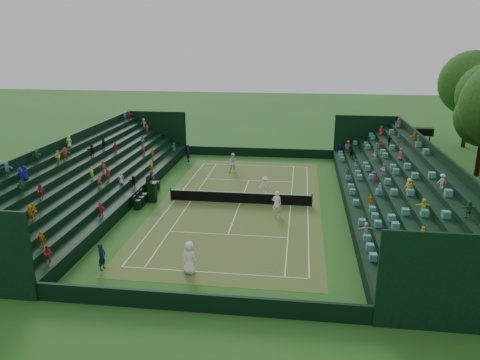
{
  "coord_description": "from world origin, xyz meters",
  "views": [
    {
      "loc": [
        4.69,
        -35.64,
        12.98
      ],
      "look_at": [
        0.0,
        0.0,
        2.0
      ],
      "focal_mm": 35.0,
      "sensor_mm": 36.0,
      "label": 1
    }
  ],
  "objects_px": {
    "player_near_east": "(277,204)",
    "player_far_east": "(265,186)",
    "umpire_chair": "(152,189)",
    "player_far_west": "(233,163)",
    "player_near_west": "(189,258)",
    "tennis_net": "(240,197)"
  },
  "relations": [
    {
      "from": "player_near_east",
      "to": "player_far_east",
      "type": "bearing_deg",
      "value": -83.29
    },
    {
      "from": "umpire_chair",
      "to": "player_far_west",
      "type": "distance_m",
      "value": 10.8
    },
    {
      "from": "player_near_west",
      "to": "player_near_east",
      "type": "xyz_separation_m",
      "value": [
        4.43,
        9.71,
        0.01
      ]
    },
    {
      "from": "player_far_east",
      "to": "tennis_net",
      "type": "bearing_deg",
      "value": -132.94
    },
    {
      "from": "umpire_chair",
      "to": "tennis_net",
      "type": "bearing_deg",
      "value": 4.45
    },
    {
      "from": "player_near_west",
      "to": "player_far_east",
      "type": "xyz_separation_m",
      "value": [
        3.15,
        14.69,
        -0.19
      ]
    },
    {
      "from": "tennis_net",
      "to": "umpire_chair",
      "type": "height_order",
      "value": "umpire_chair"
    },
    {
      "from": "umpire_chair",
      "to": "player_near_east",
      "type": "xyz_separation_m",
      "value": [
        10.3,
        -1.81,
        -0.09
      ]
    },
    {
      "from": "player_near_east",
      "to": "player_far_west",
      "type": "bearing_deg",
      "value": -73.88
    },
    {
      "from": "player_far_west",
      "to": "player_far_east",
      "type": "height_order",
      "value": "player_far_west"
    },
    {
      "from": "umpire_chair",
      "to": "player_far_west",
      "type": "xyz_separation_m",
      "value": [
        5.38,
        9.36,
        -0.06
      ]
    },
    {
      "from": "player_near_west",
      "to": "tennis_net",
      "type": "bearing_deg",
      "value": -72.1
    },
    {
      "from": "tennis_net",
      "to": "player_far_east",
      "type": "relative_size",
      "value": 7.41
    },
    {
      "from": "tennis_net",
      "to": "player_near_west",
      "type": "xyz_separation_m",
      "value": [
        -1.32,
        -12.09,
        0.45
      ]
    },
    {
      "from": "player_near_east",
      "to": "tennis_net",
      "type": "bearing_deg",
      "value": -45.02
    },
    {
      "from": "player_near_east",
      "to": "player_far_east",
      "type": "xyz_separation_m",
      "value": [
        -1.27,
        4.98,
        -0.2
      ]
    },
    {
      "from": "tennis_net",
      "to": "player_near_west",
      "type": "distance_m",
      "value": 12.17
    },
    {
      "from": "tennis_net",
      "to": "player_near_east",
      "type": "height_order",
      "value": "player_near_east"
    },
    {
      "from": "player_far_west",
      "to": "player_near_east",
      "type": "bearing_deg",
      "value": -78.36
    },
    {
      "from": "umpire_chair",
      "to": "player_far_east",
      "type": "bearing_deg",
      "value": 19.34
    },
    {
      "from": "player_near_west",
      "to": "player_far_west",
      "type": "bearing_deg",
      "value": -64.51
    },
    {
      "from": "tennis_net",
      "to": "player_near_east",
      "type": "xyz_separation_m",
      "value": [
        3.1,
        -2.37,
        0.46
      ]
    }
  ]
}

